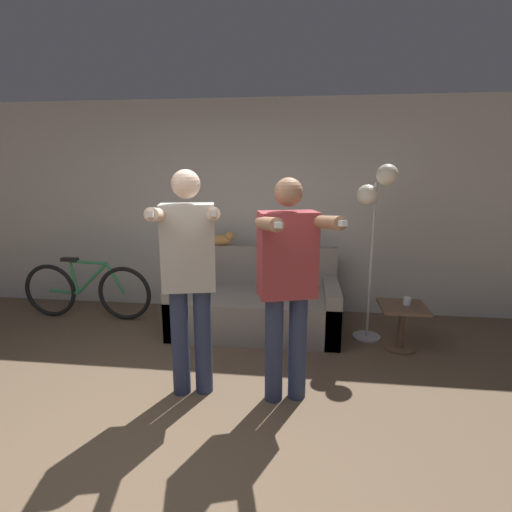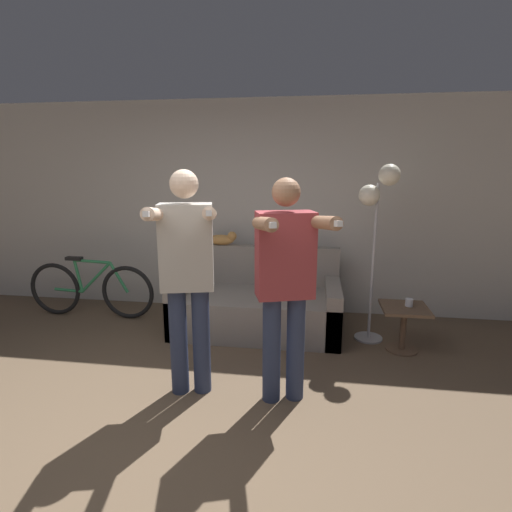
{
  "view_description": "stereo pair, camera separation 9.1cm",
  "coord_description": "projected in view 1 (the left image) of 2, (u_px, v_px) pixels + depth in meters",
  "views": [
    {
      "loc": [
        0.91,
        -2.11,
        1.8
      ],
      "look_at": [
        0.48,
        1.43,
        1.01
      ],
      "focal_mm": 28.0,
      "sensor_mm": 36.0,
      "label": 1
    },
    {
      "loc": [
        1.0,
        -2.1,
        1.8
      ],
      "look_at": [
        0.48,
        1.43,
        1.01
      ],
      "focal_mm": 28.0,
      "sensor_mm": 36.0,
      "label": 2
    }
  ],
  "objects": [
    {
      "name": "wall_back",
      "position": [
        232.0,
        208.0,
        4.99
      ],
      "size": [
        10.0,
        0.05,
        2.6
      ],
      "color": "beige",
      "rests_on": "ground_plane"
    },
    {
      "name": "ground_plane",
      "position": [
        155.0,
        456.0,
        2.54
      ],
      "size": [
        16.0,
        16.0,
        0.0
      ],
      "primitive_type": "plane",
      "color": "brown"
    },
    {
      "name": "floor_lamp",
      "position": [
        376.0,
        203.0,
        4.0
      ],
      "size": [
        0.39,
        0.29,
        1.83
      ],
      "color": "#B2B2B7",
      "rests_on": "ground_plane"
    },
    {
      "name": "bicycle",
      "position": [
        87.0,
        291.0,
        4.81
      ],
      "size": [
        1.61,
        0.07,
        0.75
      ],
      "color": "black",
      "rests_on": "ground_plane"
    },
    {
      "name": "couch",
      "position": [
        256.0,
        305.0,
        4.5
      ],
      "size": [
        1.82,
        0.95,
        0.89
      ],
      "color": "gray",
      "rests_on": "ground_plane"
    },
    {
      "name": "cat",
      "position": [
        220.0,
        239.0,
        4.75
      ],
      "size": [
        0.44,
        0.11,
        0.17
      ],
      "color": "tan",
      "rests_on": "couch"
    },
    {
      "name": "person_right",
      "position": [
        288.0,
        278.0,
        2.96
      ],
      "size": [
        0.62,
        0.77,
        1.73
      ],
      "rotation": [
        0.0,
        0.0,
        0.3
      ],
      "color": "#2D3856",
      "rests_on": "ground_plane"
    },
    {
      "name": "cup",
      "position": [
        407.0,
        301.0,
        3.97
      ],
      "size": [
        0.07,
        0.07,
        0.08
      ],
      "color": "silver",
      "rests_on": "side_table"
    },
    {
      "name": "side_table",
      "position": [
        402.0,
        318.0,
        3.99
      ],
      "size": [
        0.44,
        0.44,
        0.46
      ],
      "color": "brown",
      "rests_on": "ground_plane"
    },
    {
      "name": "person_left",
      "position": [
        189.0,
        271.0,
        3.04
      ],
      "size": [
        0.58,
        0.75,
        1.79
      ],
      "rotation": [
        0.0,
        0.0,
        0.24
      ],
      "color": "#2D3856",
      "rests_on": "ground_plane"
    }
  ]
}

